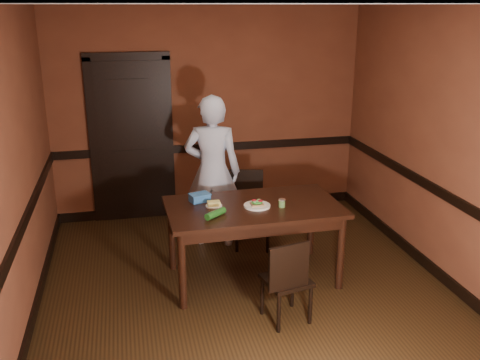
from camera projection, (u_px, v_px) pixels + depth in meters
name	position (u px, v px, depth m)	size (l,w,h in m)	color
floor	(248.00, 292.00, 5.27)	(4.00, 4.50, 0.01)	black
ceiling	(249.00, 4.00, 4.43)	(4.00, 4.50, 0.01)	silver
wall_back	(208.00, 114.00, 6.94)	(4.00, 0.02, 2.70)	brown
wall_front	(348.00, 278.00, 2.76)	(4.00, 0.02, 2.70)	brown
wall_left	(15.00, 175.00, 4.44)	(0.02, 4.50, 2.70)	brown
wall_right	(446.00, 148.00, 5.26)	(0.02, 4.50, 2.70)	brown
dado_back	(209.00, 147.00, 7.06)	(4.00, 0.03, 0.10)	black
dado_left	(23.00, 225.00, 4.58)	(0.03, 4.50, 0.10)	black
dado_right	(439.00, 191.00, 5.40)	(0.03, 4.50, 0.10)	black
baseboard_back	(210.00, 207.00, 7.33)	(4.00, 0.03, 0.12)	black
baseboard_left	(35.00, 310.00, 4.85)	(0.03, 4.50, 0.12)	black
baseboard_right	(430.00, 266.00, 5.66)	(0.03, 4.50, 0.12)	black
door	(132.00, 137.00, 6.78)	(1.05, 0.07, 2.20)	black
dining_table	(253.00, 242.00, 5.42)	(1.72, 0.97, 0.81)	black
chair_far	(253.00, 210.00, 6.15)	(0.41, 0.41, 0.88)	black
chair_near	(286.00, 279.00, 4.70)	(0.38, 0.38, 0.80)	black
person	(213.00, 172.00, 6.10)	(0.64, 0.42, 1.77)	silver
sandwich_plate	(257.00, 205.00, 5.25)	(0.26, 0.26, 0.07)	white
sauce_jar	(282.00, 203.00, 5.23)	(0.07, 0.07, 0.08)	#57833F
cheese_saucer	(214.00, 204.00, 5.25)	(0.16, 0.16, 0.05)	white
food_tub	(200.00, 198.00, 5.38)	(0.23, 0.19, 0.08)	#316DB7
wrapped_veg	(215.00, 214.00, 4.99)	(0.07, 0.07, 0.24)	#1D5519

